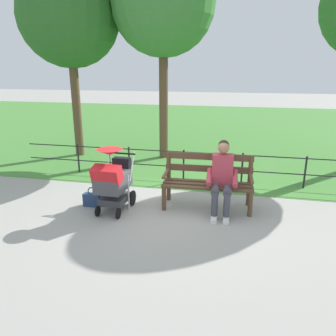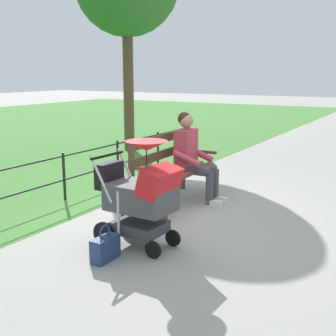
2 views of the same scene
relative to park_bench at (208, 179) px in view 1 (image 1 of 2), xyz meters
name	(u,v)px [view 1 (image 1 of 2)]	position (x,y,z in m)	size (l,w,h in m)	color
ground_plane	(170,205)	(0.68, 0.12, -0.53)	(60.00, 60.00, 0.00)	#9E9B93
grass_lawn	(212,126)	(0.68, -8.68, -0.52)	(40.00, 16.00, 0.01)	#478438
park_bench	(208,179)	(0.00, 0.00, 0.00)	(1.62, 0.66, 0.96)	brown
person_on_bench	(222,176)	(-0.26, 0.22, 0.15)	(0.55, 0.74, 1.28)	#42424C
stroller	(113,179)	(1.59, 0.58, 0.07)	(0.53, 0.91, 1.15)	black
handbag	(92,199)	(2.07, 0.46, -0.40)	(0.32, 0.14, 0.37)	navy
park_fence	(196,163)	(0.41, -1.38, -0.10)	(7.78, 0.04, 0.70)	black
tree_near_bench	(69,16)	(4.04, -2.95, 3.21)	(2.66, 2.66, 5.09)	brown
tree_behind_fence	(163,4)	(1.58, -3.22, 3.47)	(2.66, 2.66, 5.35)	brown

